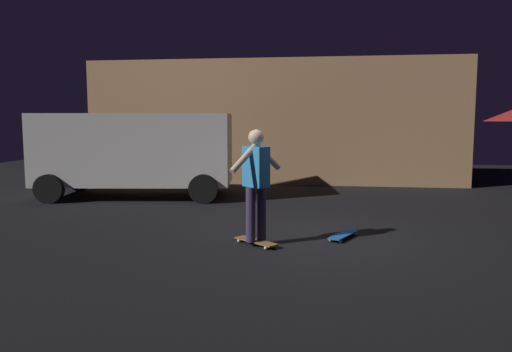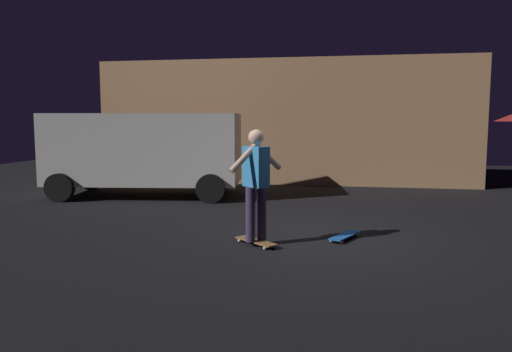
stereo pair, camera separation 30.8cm
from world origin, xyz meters
TOP-DOWN VIEW (x-y plane):
  - ground_plane at (0.00, 0.00)m, footprint 28.00×28.00m
  - low_building at (-1.35, 7.90)m, footprint 11.14×3.07m
  - parked_van at (-4.38, 3.68)m, footprint 4.81×2.74m
  - skateboard_ridden at (-0.78, -0.66)m, footprint 0.73×0.65m
  - skateboard_spare at (0.53, -0.04)m, footprint 0.51×0.79m
  - skater at (-0.78, -0.66)m, footprint 0.69×0.81m

SIDE VIEW (x-z plane):
  - ground_plane at x=0.00m, z-range 0.00..0.00m
  - skateboard_ridden at x=-0.78m, z-range 0.02..0.09m
  - skateboard_spare at x=0.53m, z-range 0.02..0.09m
  - skater at x=-0.78m, z-range 0.20..1.87m
  - parked_van at x=-4.38m, z-range 0.15..2.18m
  - low_building at x=-1.35m, z-range 0.00..3.64m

